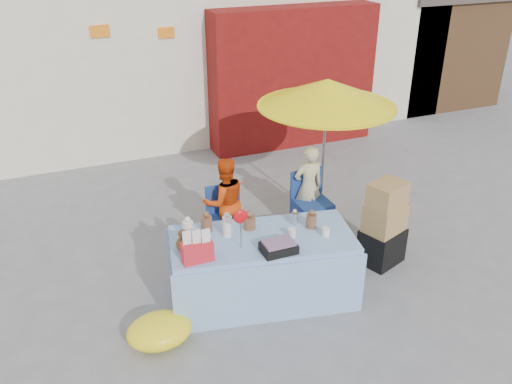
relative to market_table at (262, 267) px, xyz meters
name	(u,v)px	position (x,y,z in m)	size (l,w,h in m)	color
ground	(277,285)	(0.26, 0.12, -0.42)	(80.00, 80.00, 0.00)	slate
market_table	(262,267)	(0.00, 0.00, 0.00)	(2.26, 1.37, 1.28)	#98BFF3
chair_left	(229,230)	(0.01, 1.16, -0.16)	(0.48, 0.47, 0.85)	navy
chair_right	(311,213)	(1.26, 1.16, -0.16)	(0.48, 0.47, 0.85)	navy
vendor_orange	(225,202)	(0.01, 1.30, 0.21)	(0.61, 0.47, 1.25)	#D53E0B
vendor_beige	(308,187)	(1.26, 1.30, 0.20)	(0.45, 0.29, 1.22)	beige
umbrella	(327,93)	(1.56, 1.45, 1.47)	(1.90, 1.90, 2.09)	gray
box_stack	(384,226)	(1.71, 0.08, 0.11)	(0.63, 0.57, 1.14)	black
tarp_bundle	(159,331)	(-1.29, -0.32, -0.26)	(0.69, 0.55, 0.31)	yellow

